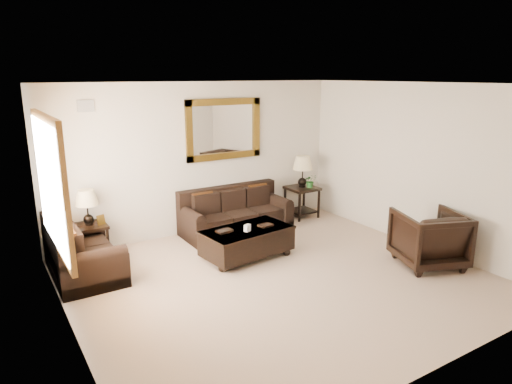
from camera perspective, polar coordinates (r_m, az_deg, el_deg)
room at (r=6.14m, az=3.05°, el=0.65°), size 5.51×5.01×2.71m
window at (r=5.96m, az=-24.17°, el=0.92°), size 0.07×1.96×1.66m
mirror at (r=8.37m, az=-4.01°, el=7.83°), size 1.50×0.06×1.10m
air_vent at (r=7.53m, az=-20.53°, el=10.04°), size 0.25×0.02×0.18m
sofa at (r=8.39m, az=-2.66°, el=-3.02°), size 1.99×0.86×0.81m
loveseat at (r=7.03m, az=-21.10°, el=-7.43°), size 0.88×1.49×0.84m
end_table_left at (r=7.51m, az=-20.25°, el=-2.61°), size 0.51×0.51×1.11m
end_table_right at (r=9.17m, az=5.82°, el=1.82°), size 0.57×0.57×1.25m
coffee_table at (r=7.21m, az=-1.15°, el=-5.96°), size 1.48×0.91×0.60m
armchair at (r=7.35m, az=20.83°, el=-5.13°), size 1.15×1.12×0.93m
potted_plant at (r=9.18m, az=6.81°, el=1.22°), size 0.32×0.34×0.21m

